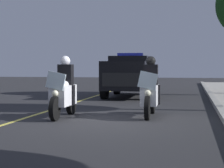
{
  "coord_description": "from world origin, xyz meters",
  "views": [
    {
      "loc": [
        9.99,
        2.31,
        1.43
      ],
      "look_at": [
        -1.61,
        0.0,
        0.9
      ],
      "focal_mm": 63.79,
      "sensor_mm": 36.0,
      "label": 1
    }
  ],
  "objects": [
    {
      "name": "ground_plane",
      "position": [
        0.0,
        0.0,
        0.0
      ],
      "size": [
        80.0,
        80.0,
        0.0
      ],
      "primitive_type": "plane",
      "color": "#28282B"
    },
    {
      "name": "lane_stripe_center",
      "position": [
        0.0,
        -2.17,
        0.0
      ],
      "size": [
        48.0,
        0.12,
        0.01
      ],
      "primitive_type": "cube",
      "color": "#E0D14C",
      "rests_on": "ground"
    },
    {
      "name": "police_motorcycle_lead_left",
      "position": [
        -0.6,
        -1.18,
        0.7
      ],
      "size": [
        2.14,
        0.56,
        1.72
      ],
      "color": "black",
      "rests_on": "ground"
    },
    {
      "name": "police_motorcycle_lead_right",
      "position": [
        -1.24,
        1.17,
        0.7
      ],
      "size": [
        2.14,
        0.56,
        1.72
      ],
      "color": "black",
      "rests_on": "ground"
    },
    {
      "name": "police_suv",
      "position": [
        -8.46,
        -0.5,
        1.07
      ],
      "size": [
        4.92,
        2.11,
        2.05
      ],
      "color": "black",
      "rests_on": "ground"
    }
  ]
}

